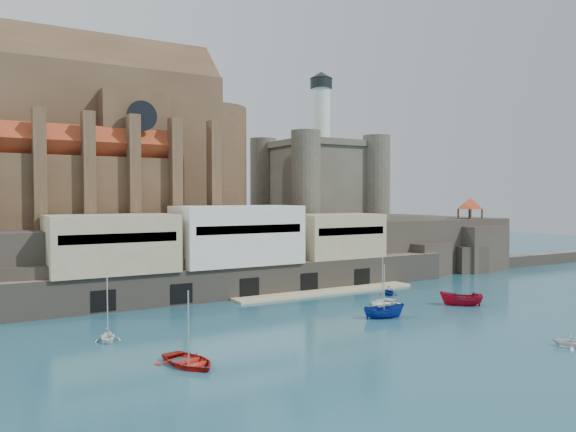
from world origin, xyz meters
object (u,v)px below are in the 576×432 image
(pavilion, at_px, (470,205))
(boat_2, at_px, (384,318))
(castle_keep, at_px, (318,176))
(church, at_px, (108,148))
(boat_1, at_px, (572,347))
(boat_0, at_px, (189,365))

(pavilion, bearing_deg, boat_2, -149.49)
(pavilion, bearing_deg, castle_keep, 149.82)
(castle_keep, relative_size, boat_2, 5.70)
(church, bearing_deg, castle_keep, -1.11)
(castle_keep, height_order, boat_2, castle_keep)
(castle_keep, distance_m, boat_1, 63.81)
(church, relative_size, boat_2, 9.14)
(pavilion, bearing_deg, church, 166.52)
(pavilion, xyz_separation_m, boat_1, (-37.13, -45.01, -12.73))
(church, xyz_separation_m, boat_2, (22.09, -41.80, -22.13))
(boat_0, bearing_deg, boat_1, -33.43)
(pavilion, distance_m, boat_1, 59.72)
(pavilion, distance_m, boat_0, 78.40)
(castle_keep, relative_size, boat_0, 4.66)
(boat_1, bearing_deg, church, 88.15)
(boat_0, bearing_deg, boat_2, 0.58)
(castle_keep, relative_size, boat_1, 8.54)
(church, bearing_deg, boat_0, -95.29)
(castle_keep, bearing_deg, boat_0, -133.60)
(castle_keep, distance_m, boat_0, 67.23)
(boat_2, bearing_deg, castle_keep, -7.95)
(church, xyz_separation_m, pavilion, (66.13, -15.85, -9.40))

